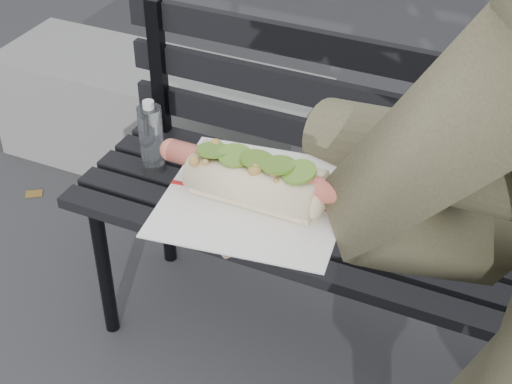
% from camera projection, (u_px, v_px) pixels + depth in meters
% --- Properties ---
extents(park_bench, '(1.50, 0.44, 0.88)m').
position_uv_depth(park_bench, '(367.00, 196.00, 1.94)').
color(park_bench, black).
rests_on(park_bench, ground).
extents(concrete_block, '(1.20, 0.40, 0.40)m').
position_uv_depth(concrete_block, '(160.00, 118.00, 2.87)').
color(concrete_block, slate).
rests_on(concrete_block, ground).
extents(held_hotdog, '(0.63, 0.30, 0.20)m').
position_uv_depth(held_hotdog, '(457.00, 183.00, 0.78)').
color(held_hotdog, '#47432F').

